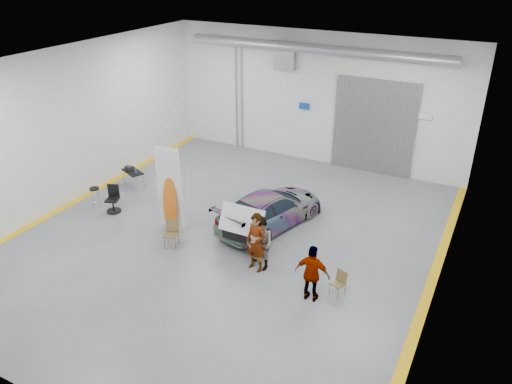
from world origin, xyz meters
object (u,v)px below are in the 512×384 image
at_px(office_chair, 114,200).
at_px(person_a, 256,242).
at_px(shop_stool, 96,197).
at_px(person_c, 312,274).
at_px(surfboard_display, 169,196).
at_px(person_b, 261,243).
at_px(work_table, 132,171).
at_px(folding_chair_far, 337,288).
at_px(folding_chair_near, 172,239).
at_px(sedan_car, 271,209).

bearing_deg(office_chair, person_a, -28.92).
relative_size(shop_stool, office_chair, 0.75).
bearing_deg(person_c, shop_stool, -10.96).
bearing_deg(surfboard_display, office_chair, 169.06).
relative_size(surfboard_display, shop_stool, 4.27).
height_order(person_b, surfboard_display, surfboard_display).
bearing_deg(person_c, office_chair, -11.95).
xyz_separation_m(person_a, work_table, (-7.51, 3.04, -0.30)).
distance_m(folding_chair_far, work_table, 10.70).
relative_size(person_b, folding_chair_far, 2.33).
bearing_deg(folding_chair_far, office_chair, -165.88).
height_order(folding_chair_near, office_chair, office_chair).
height_order(person_c, folding_chair_far, person_c).
bearing_deg(folding_chair_far, person_a, -161.24).
relative_size(person_c, office_chair, 1.70).
xyz_separation_m(shop_stool, office_chair, (0.93, 0.01, 0.07)).
bearing_deg(office_chair, sedan_car, -3.71).
distance_m(folding_chair_far, shop_stool, 10.32).
relative_size(person_a, surfboard_display, 0.59).
distance_m(sedan_car, person_c, 4.45).
height_order(person_b, folding_chair_far, person_b).
bearing_deg(folding_chair_far, work_table, -176.81).
bearing_deg(folding_chair_near, surfboard_display, 108.06).
relative_size(person_a, person_b, 1.09).
relative_size(folding_chair_near, office_chair, 0.88).
height_order(person_a, folding_chair_far, person_a).
distance_m(work_table, office_chair, 2.32).
bearing_deg(person_a, sedan_car, 118.77).
bearing_deg(surfboard_display, work_table, 139.91).
distance_m(surfboard_display, folding_chair_far, 6.72).
height_order(person_c, surfboard_display, surfboard_display).
height_order(surfboard_display, folding_chair_far, surfboard_display).
distance_m(folding_chair_near, shop_stool, 4.53).
distance_m(person_c, surfboard_display, 6.15).
relative_size(folding_chair_near, folding_chair_far, 1.19).
distance_m(person_c, shop_stool, 9.80).
bearing_deg(person_b, work_table, -169.74).
distance_m(person_c, office_chair, 8.88).
height_order(folding_chair_far, shop_stool, shop_stool).
height_order(surfboard_display, shop_stool, surfboard_display).
bearing_deg(folding_chair_near, folding_chair_far, -17.65).
distance_m(person_b, work_table, 8.14).
distance_m(person_a, shop_stool, 7.63).
height_order(person_a, person_c, person_a).
distance_m(folding_chair_near, work_table, 5.42).
height_order(person_b, shop_stool, person_b).
xyz_separation_m(surfboard_display, shop_stool, (-3.70, 0.11, -0.97)).
xyz_separation_m(person_a, shop_stool, (-7.56, 0.90, -0.59)).
height_order(person_a, person_b, person_a).
relative_size(person_a, office_chair, 1.87).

